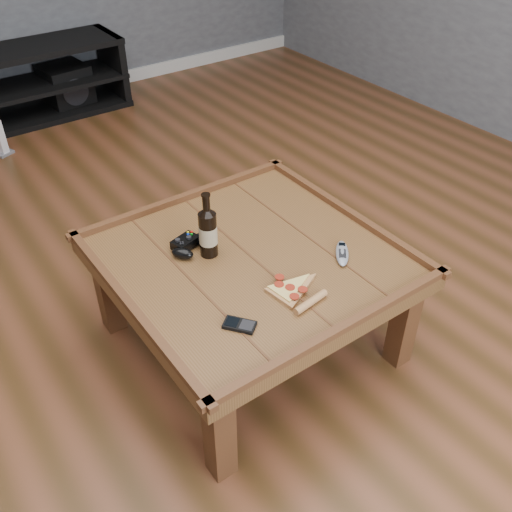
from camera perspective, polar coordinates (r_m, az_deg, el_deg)
ground at (r=2.41m, az=-0.49°, el=-8.52°), size 6.00×6.00×0.00m
baseboard at (r=4.77m, az=-22.49°, el=14.13°), size 5.00×0.02×0.10m
coffee_table at (r=2.14m, az=-0.54°, el=-1.25°), size 1.03×1.03×0.48m
media_console at (r=4.48m, az=-22.16°, el=15.53°), size 1.40×0.45×0.50m
beer_bottle at (r=2.06m, az=-4.83°, el=2.52°), size 0.07×0.07×0.26m
game_controller at (r=2.14m, az=-6.68°, el=1.12°), size 0.17×0.14×0.05m
pizza_slice at (r=1.94m, az=3.71°, el=-3.55°), size 0.19×0.27×0.03m
smartphone at (r=1.82m, az=-1.66°, el=-6.89°), size 0.11×0.12×0.01m
remote_control at (r=2.12m, az=8.61°, el=0.28°), size 0.14×0.15×0.02m
subwoofer at (r=4.63m, az=-18.44°, el=15.79°), size 0.34×0.34×0.31m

